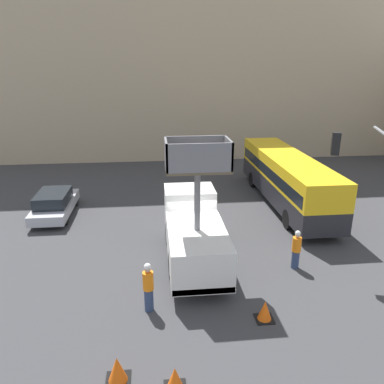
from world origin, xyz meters
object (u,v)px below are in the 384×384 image
traffic_cone_mid_road (117,370)px  road_worker_near_truck (148,287)px  utility_truck (194,231)px  city_bus (286,176)px  parked_car_curbside (55,204)px  road_worker_directing (296,250)px  traffic_cone_far_side (265,311)px  traffic_cone_near_truck (175,379)px

traffic_cone_mid_road → road_worker_near_truck: bearing=74.6°
utility_truck → traffic_cone_mid_road: bearing=-113.9°
city_bus → parked_car_curbside: (-13.77, -0.52, -1.07)m
road_worker_near_truck → parked_car_curbside: 10.81m
road_worker_directing → traffic_cone_far_side: bearing=156.6°
road_worker_directing → traffic_cone_mid_road: 8.88m
road_worker_directing → parked_car_curbside: size_ratio=0.37×
traffic_cone_mid_road → parked_car_curbside: 13.27m
city_bus → traffic_cone_near_truck: 15.53m
road_worker_near_truck → parked_car_curbside: road_worker_near_truck is taller
city_bus → traffic_cone_near_truck: city_bus is taller
traffic_cone_near_truck → traffic_cone_mid_road: bearing=164.5°
road_worker_directing → parked_car_curbside: (-11.60, 7.10, -0.11)m
traffic_cone_near_truck → traffic_cone_far_side: 4.13m
utility_truck → traffic_cone_near_truck: 6.96m
parked_car_curbside → traffic_cone_mid_road: bearing=-70.0°
road_worker_near_truck → traffic_cone_far_side: road_worker_near_truck is taller
traffic_cone_mid_road → traffic_cone_far_side: bearing=24.2°
traffic_cone_near_truck → traffic_cone_mid_road: traffic_cone_mid_road is taller
city_bus → traffic_cone_mid_road: size_ratio=14.92×
traffic_cone_near_truck → traffic_cone_mid_road: (-1.55, 0.43, 0.04)m
city_bus → traffic_cone_far_side: city_bus is taller
traffic_cone_far_side → utility_truck: bearing=115.3°
city_bus → parked_car_curbside: bearing=73.9°
traffic_cone_far_side → traffic_cone_mid_road: bearing=-155.8°
road_worker_near_truck → traffic_cone_mid_road: size_ratio=2.37×
road_worker_near_truck → utility_truck: bearing=-145.5°
city_bus → parked_car_curbside: size_ratio=2.49×
utility_truck → traffic_cone_mid_road: utility_truck is taller
road_worker_directing → utility_truck: bearing=89.4°
traffic_cone_far_side → traffic_cone_near_truck: bearing=-141.4°
road_worker_directing → traffic_cone_mid_road: bearing=139.2°
utility_truck → parked_car_curbside: utility_truck is taller
utility_truck → traffic_cone_near_truck: (-1.26, -6.74, -1.19)m
road_worker_near_truck → traffic_cone_far_side: size_ratio=2.60×
traffic_cone_far_side → parked_car_curbside: parked_car_curbside is taller
traffic_cone_near_truck → parked_car_curbside: parked_car_curbside is taller
utility_truck → parked_car_curbside: size_ratio=1.30×
traffic_cone_far_side → city_bus: bearing=67.6°
road_worker_near_truck → traffic_cone_near_truck: size_ratio=2.68×
city_bus → traffic_cone_far_side: size_ratio=16.35×
road_worker_near_truck → traffic_cone_mid_road: (-0.85, -3.09, -0.57)m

